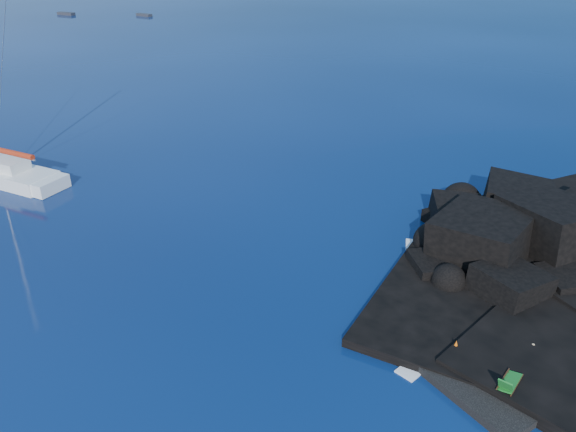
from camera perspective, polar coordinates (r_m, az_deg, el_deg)
name	(u,v)px	position (r m, az deg, el deg)	size (l,w,h in m)	color
ground	(461,413)	(23.85, 17.16, -18.57)	(400.00, 400.00, 0.00)	black
headland	(557,267)	(34.48, 25.65, -4.72)	(24.00, 24.00, 3.60)	black
beach	(513,356)	(27.08, 21.92, -13.09)	(8.50, 6.00, 0.70)	black
surf_foam	(437,305)	(29.17, 14.88, -8.70)	(10.00, 8.00, 0.06)	white
sailboat	(5,180)	(47.10, -26.85, 3.32)	(2.89, 13.79, 14.46)	white
deck_chair	(511,378)	(24.58, 21.69, -15.05)	(1.53, 0.67, 1.05)	#186E23
towel	(530,356)	(26.79, 23.37, -12.88)	(1.73, 0.82, 0.05)	silver
sunbather	(531,353)	(26.69, 23.43, -12.62)	(1.64, 0.48, 0.26)	#E8B679
marker_cone	(456,346)	(25.86, 16.68, -12.50)	(0.34, 0.34, 0.52)	#FF660D
distant_boat_a	(66,15)	(142.18, -21.60, 18.46)	(1.33, 4.26, 0.57)	#2A2A30
distant_boat_b	(144,16)	(134.94, -14.40, 19.07)	(1.23, 3.95, 0.53)	#2B2B30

